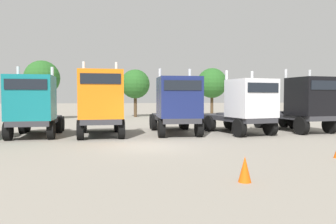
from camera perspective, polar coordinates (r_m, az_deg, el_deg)
name	(u,v)px	position (r m, az deg, el deg)	size (l,w,h in m)	color
ground	(147,146)	(15.65, -3.59, -5.94)	(200.00, 200.00, 0.00)	gray
semi_truck_teal	(33,105)	(20.21, -22.34, 1.05)	(2.74, 5.76, 4.11)	#333338
semi_truck_orange	(101,103)	(19.34, -11.61, 1.54)	(2.82, 6.04, 4.41)	#333338
semi_truck_navy	(177,105)	(20.07, 1.52, 1.22)	(2.65, 6.50, 4.09)	#333338
semi_truck_white	(244,106)	(20.83, 13.13, 1.01)	(3.69, 6.19, 3.97)	#333338
semi_truck_black	(304,104)	(23.17, 22.55, 1.30)	(3.33, 6.12, 4.15)	#333338
traffic_cone_near	(245,169)	(9.38, 13.19, -9.64)	(0.36, 0.36, 0.72)	#F2590C
oak_far_left	(42,78)	(35.38, -21.01, 5.49)	(3.51, 3.51, 5.95)	#4C3823
oak_far_centre	(135,84)	(37.64, -5.70, 4.83)	(3.30, 3.30, 5.42)	#4C3823
oak_far_right	(212,83)	(40.73, 7.64, 4.97)	(3.66, 3.66, 5.81)	#4C3823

